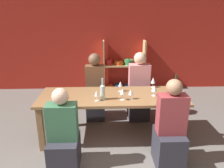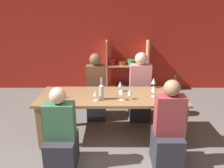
# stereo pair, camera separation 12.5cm
# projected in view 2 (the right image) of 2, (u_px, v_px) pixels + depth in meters

# --- Properties ---
(wall_back_red) EXTENTS (8.80, 0.06, 2.70)m
(wall_back_red) POSITION_uv_depth(u_px,v_px,m) (117.00, 37.00, 5.45)
(wall_back_red) COLOR red
(wall_back_red) RESTS_ON ground_plane
(shelf_unit) EXTENTS (1.04, 0.30, 1.28)m
(shelf_unit) POSITION_uv_depth(u_px,v_px,m) (128.00, 73.00, 5.55)
(shelf_unit) COLOR tan
(shelf_unit) RESTS_ON ground_plane
(dining_table) EXTENTS (2.24, 0.81, 0.73)m
(dining_table) POSITION_uv_depth(u_px,v_px,m) (112.00, 101.00, 3.38)
(dining_table) COLOR olive
(dining_table) RESTS_ON ground_plane
(wine_bottle_green) EXTENTS (0.08, 0.08, 0.37)m
(wine_bottle_green) POSITION_uv_depth(u_px,v_px,m) (175.00, 90.00, 3.16)
(wine_bottle_green) COLOR #19381E
(wine_bottle_green) RESTS_ON dining_table
(wine_bottle_dark) EXTENTS (0.07, 0.07, 0.33)m
(wine_bottle_dark) POSITION_uv_depth(u_px,v_px,m) (102.00, 91.00, 3.16)
(wine_bottle_dark) COLOR #B2C6C1
(wine_bottle_dark) RESTS_ON dining_table
(wine_glass_empty_a) EXTENTS (0.08, 0.08, 0.17)m
(wine_glass_empty_a) POSITION_uv_depth(u_px,v_px,m) (154.00, 89.00, 3.28)
(wine_glass_empty_a) COLOR white
(wine_glass_empty_a) RESTS_ON dining_table
(wine_glass_empty_b) EXTENTS (0.07, 0.07, 0.16)m
(wine_glass_empty_b) POSITION_uv_depth(u_px,v_px,m) (130.00, 92.00, 3.17)
(wine_glass_empty_b) COLOR white
(wine_glass_empty_b) RESTS_ON dining_table
(wine_glass_white_a) EXTENTS (0.06, 0.06, 0.16)m
(wine_glass_white_a) POSITION_uv_depth(u_px,v_px,m) (177.00, 91.00, 3.24)
(wine_glass_white_a) COLOR white
(wine_glass_white_a) RESTS_ON dining_table
(wine_glass_empty_c) EXTENTS (0.07, 0.07, 0.17)m
(wine_glass_empty_c) POSITION_uv_depth(u_px,v_px,m) (122.00, 92.00, 3.14)
(wine_glass_empty_c) COLOR white
(wine_glass_empty_c) RESTS_ON dining_table
(wine_glass_red_a) EXTENTS (0.07, 0.07, 0.18)m
(wine_glass_red_a) POSITION_uv_depth(u_px,v_px,m) (58.00, 90.00, 3.21)
(wine_glass_red_a) COLOR white
(wine_glass_red_a) RESTS_ON dining_table
(wine_glass_empty_d) EXTENTS (0.06, 0.06, 0.17)m
(wine_glass_empty_d) POSITION_uv_depth(u_px,v_px,m) (121.00, 84.00, 3.48)
(wine_glass_empty_d) COLOR white
(wine_glass_empty_d) RESTS_ON dining_table
(wine_glass_red_b) EXTENTS (0.08, 0.08, 0.17)m
(wine_glass_red_b) POSITION_uv_depth(u_px,v_px,m) (154.00, 81.00, 3.64)
(wine_glass_red_b) COLOR white
(wine_glass_red_b) RESTS_ON dining_table
(wine_glass_empty_e) EXTENTS (0.06, 0.06, 0.16)m
(wine_glass_empty_e) POSITION_uv_depth(u_px,v_px,m) (96.00, 93.00, 3.12)
(wine_glass_empty_e) COLOR white
(wine_glass_empty_e) RESTS_ON dining_table
(person_near_a) EXTENTS (0.37, 0.47, 1.10)m
(person_near_a) POSITION_uv_depth(u_px,v_px,m) (62.00, 139.00, 2.79)
(person_near_a) COLOR #2D2D38
(person_near_a) RESTS_ON ground_plane
(person_far_a) EXTENTS (0.38, 0.48, 1.27)m
(person_far_a) POSITION_uv_depth(u_px,v_px,m) (140.00, 94.00, 4.10)
(person_far_a) COLOR #2D2D38
(person_far_a) RESTS_ON ground_plane
(person_near_b) EXTENTS (0.35, 0.44, 1.19)m
(person_near_b) POSITION_uv_depth(u_px,v_px,m) (168.00, 136.00, 2.79)
(person_near_b) COLOR #2D2D38
(person_near_b) RESTS_ON ground_plane
(person_far_b) EXTENTS (0.34, 0.43, 1.25)m
(person_far_b) POSITION_uv_depth(u_px,v_px,m) (97.00, 94.00, 4.11)
(person_far_b) COLOR #2D2D38
(person_far_b) RESTS_ON ground_plane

